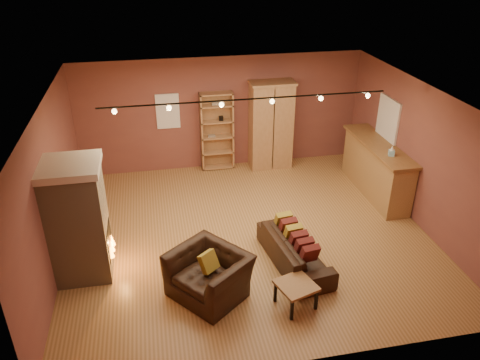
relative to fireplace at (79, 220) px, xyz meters
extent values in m
plane|color=brown|center=(3.04, 0.60, -1.06)|extent=(7.00, 7.00, 0.00)
plane|color=brown|center=(3.04, 0.60, 1.74)|extent=(7.00, 7.00, 0.00)
cube|color=brown|center=(3.04, 3.85, 0.34)|extent=(7.00, 0.02, 2.80)
cube|color=brown|center=(-0.46, 0.60, 0.34)|extent=(0.02, 6.50, 2.80)
cube|color=brown|center=(6.54, 0.60, 0.34)|extent=(0.02, 6.50, 2.80)
cube|color=tan|center=(-0.01, 0.00, -0.06)|extent=(0.90, 0.90, 2.00)
cube|color=beige|center=(-0.01, 0.00, 1.00)|extent=(0.98, 0.98, 0.12)
cube|color=black|center=(0.40, 0.00, -0.46)|extent=(0.10, 0.65, 0.55)
cone|color=orange|center=(0.46, 0.00, -0.58)|extent=(0.10, 0.10, 0.22)
cube|color=white|center=(1.74, 3.83, 0.49)|extent=(0.56, 0.04, 0.86)
cube|color=#AF7F55|center=(2.90, 3.83, -0.07)|extent=(0.81, 0.04, 1.98)
cube|color=#AF7F55|center=(2.52, 3.69, -0.07)|extent=(0.04, 0.31, 1.98)
cube|color=#AF7F55|center=(3.29, 3.69, -0.07)|extent=(0.04, 0.31, 1.98)
cube|color=gray|center=(2.77, 3.69, -0.18)|extent=(0.18, 0.12, 0.05)
cube|color=black|center=(3.01, 3.69, 0.26)|extent=(0.10, 0.10, 0.12)
cube|color=#AF7F55|center=(2.90, 3.69, -1.02)|extent=(0.81, 0.31, 0.04)
cube|color=#AF7F55|center=(2.90, 3.69, -0.61)|extent=(0.81, 0.31, 0.04)
cube|color=#AF7F55|center=(2.90, 3.69, -0.21)|extent=(0.81, 0.31, 0.03)
cube|color=#AF7F55|center=(2.90, 3.69, 0.20)|extent=(0.81, 0.31, 0.04)
cube|color=#AF7F55|center=(2.90, 3.69, 0.60)|extent=(0.81, 0.31, 0.04)
cube|color=#AF7F55|center=(2.90, 3.69, 0.90)|extent=(0.81, 0.31, 0.04)
cube|color=#AF7F55|center=(4.24, 3.57, 0.02)|extent=(1.03, 0.56, 2.15)
cube|color=brown|center=(4.24, 3.29, 0.02)|extent=(0.02, 0.01, 2.05)
cube|color=#AF7F55|center=(4.24, 3.57, 1.12)|extent=(1.09, 0.62, 0.06)
cube|color=#AA804E|center=(6.24, 1.70, -0.48)|extent=(0.55, 2.42, 1.15)
cube|color=brown|center=(6.24, 1.70, 0.12)|extent=(0.67, 2.54, 0.06)
cube|color=#87BED9|center=(6.19, 1.09, 0.22)|extent=(0.16, 0.16, 0.12)
cone|color=white|center=(6.19, 1.09, 0.33)|extent=(0.08, 0.08, 0.10)
cube|color=white|center=(6.51, 2.00, 0.59)|extent=(0.05, 0.90, 1.00)
imported|color=black|center=(3.65, -0.50, -0.69)|extent=(0.81, 1.94, 0.74)
cube|color=maroon|center=(3.73, -1.04, -0.46)|extent=(0.33, 0.27, 0.36)
cube|color=maroon|center=(3.70, -0.82, -0.46)|extent=(0.33, 0.27, 0.36)
cube|color=maroon|center=(3.67, -0.60, -0.46)|extent=(0.33, 0.27, 0.36)
cube|color=olive|center=(3.64, -0.39, -0.46)|extent=(0.33, 0.27, 0.36)
cube|color=maroon|center=(3.61, -0.17, -0.46)|extent=(0.33, 0.27, 0.36)
cube|color=olive|center=(3.58, 0.05, -0.46)|extent=(0.33, 0.27, 0.36)
imported|color=black|center=(2.04, -1.00, -0.54)|extent=(1.35, 1.41, 1.04)
cube|color=olive|center=(2.04, -1.00, -0.41)|extent=(0.38, 0.37, 0.34)
cube|color=brown|center=(3.35, -1.55, -0.66)|extent=(0.71, 0.71, 0.05)
cube|color=black|center=(3.12, -1.78, -0.87)|extent=(0.05, 0.05, 0.37)
cube|color=black|center=(3.59, -1.78, -0.87)|extent=(0.05, 0.05, 0.37)
cube|color=black|center=(3.12, -1.31, -0.87)|extent=(0.05, 0.05, 0.37)
cube|color=black|center=(3.59, -1.31, -0.87)|extent=(0.05, 0.05, 0.37)
cylinder|color=black|center=(3.04, 0.80, 1.66)|extent=(5.20, 0.03, 0.03)
sphere|color=#FFD88C|center=(0.74, 0.80, 1.59)|extent=(0.09, 0.09, 0.09)
sphere|color=#FFD88C|center=(1.66, 0.80, 1.59)|extent=(0.09, 0.09, 0.09)
sphere|color=#FFD88C|center=(2.58, 0.80, 1.59)|extent=(0.09, 0.09, 0.09)
sphere|color=#FFD88C|center=(3.50, 0.80, 1.59)|extent=(0.09, 0.09, 0.09)
sphere|color=#FFD88C|center=(4.42, 0.80, 1.59)|extent=(0.09, 0.09, 0.09)
sphere|color=#FFD88C|center=(5.34, 0.80, 1.59)|extent=(0.09, 0.09, 0.09)
camera|label=1|loc=(1.37, -7.02, 4.22)|focal=35.00mm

